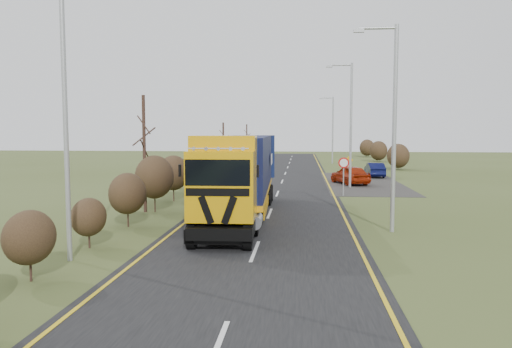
{
  "coord_description": "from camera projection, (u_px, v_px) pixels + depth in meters",
  "views": [
    {
      "loc": [
        1.62,
        -21.1,
        4.24
      ],
      "look_at": [
        -0.59,
        2.78,
        2.14
      ],
      "focal_mm": 35.0,
      "sensor_mm": 36.0,
      "label": 1
    }
  ],
  "objects": [
    {
      "name": "ground",
      "position": [
        264.0,
        229.0,
        21.45
      ],
      "size": [
        160.0,
        160.0,
        0.0
      ],
      "primitive_type": "plane",
      "color": "#404C20",
      "rests_on": "ground"
    },
    {
      "name": "road",
      "position": [
        276.0,
        198.0,
        31.37
      ],
      "size": [
        8.0,
        120.0,
        0.02
      ],
      "primitive_type": "cube",
      "color": "black",
      "rests_on": "ground"
    },
    {
      "name": "layby",
      "position": [
        362.0,
        182.0,
        40.69
      ],
      "size": [
        6.0,
        18.0,
        0.02
      ],
      "primitive_type": "cube",
      "color": "#2C2A27",
      "rests_on": "ground"
    },
    {
      "name": "lane_markings",
      "position": [
        276.0,
        198.0,
        31.06
      ],
      "size": [
        7.52,
        116.0,
        0.01
      ],
      "color": "gold",
      "rests_on": "road"
    },
    {
      "name": "hedgerow",
      "position": [
        174.0,
        175.0,
        29.69
      ],
      "size": [
        2.24,
        102.04,
        6.05
      ],
      "color": "#302015",
      "rests_on": "ground"
    },
    {
      "name": "lorry",
      "position": [
        242.0,
        171.0,
        24.12
      ],
      "size": [
        2.84,
        14.6,
        4.05
      ],
      "rotation": [
        0.0,
        0.0,
        0.03
      ],
      "color": "black",
      "rests_on": "ground"
    },
    {
      "name": "car_red_hatchback",
      "position": [
        350.0,
        175.0,
        39.46
      ],
      "size": [
        3.16,
        4.68,
        1.48
      ],
      "primitive_type": "imported",
      "rotation": [
        0.0,
        0.0,
        3.5
      ],
      "color": "#962007",
      "rests_on": "ground"
    },
    {
      "name": "car_blue_sedan",
      "position": [
        375.0,
        170.0,
        45.5
      ],
      "size": [
        1.49,
        3.97,
        1.3
      ],
      "primitive_type": "imported",
      "rotation": [
        0.0,
        0.0,
        3.17
      ],
      "color": "#090D34",
      "rests_on": "ground"
    },
    {
      "name": "streetlight_near",
      "position": [
        392.0,
        120.0,
        20.53
      ],
      "size": [
        1.82,
        0.18,
        8.54
      ],
      "color": "#A0A2A6",
      "rests_on": "ground"
    },
    {
      "name": "streetlight_mid",
      "position": [
        349.0,
        119.0,
        36.75
      ],
      "size": [
        1.95,
        0.18,
        9.17
      ],
      "color": "#A0A2A6",
      "rests_on": "ground"
    },
    {
      "name": "streetlight_far",
      "position": [
        332.0,
        127.0,
        63.74
      ],
      "size": [
        1.82,
        0.18,
        8.52
      ],
      "color": "#A0A2A6",
      "rests_on": "ground"
    },
    {
      "name": "left_pole",
      "position": [
        65.0,
        101.0,
        15.84
      ],
      "size": [
        0.16,
        0.16,
        10.34
      ],
      "primitive_type": "cylinder",
      "color": "#A0A2A6",
      "rests_on": "ground"
    },
    {
      "name": "speed_sign",
      "position": [
        344.0,
        169.0,
        32.16
      ],
      "size": [
        0.69,
        0.1,
        2.51
      ],
      "color": "#A0A2A6",
      "rests_on": "ground"
    },
    {
      "name": "warning_board",
      "position": [
        349.0,
        164.0,
        44.55
      ],
      "size": [
        0.76,
        0.11,
        1.98
      ],
      "color": "#A0A2A6",
      "rests_on": "ground"
    }
  ]
}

